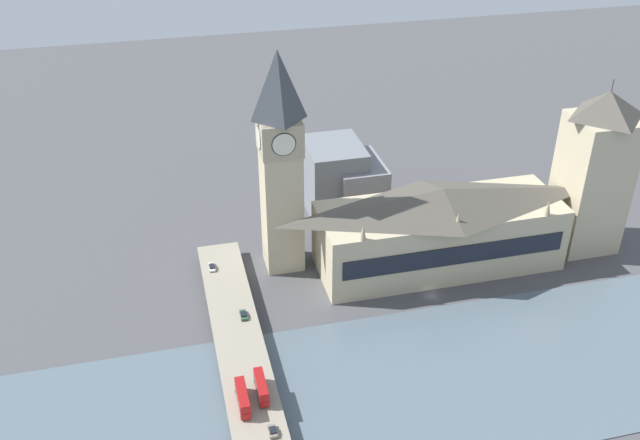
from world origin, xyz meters
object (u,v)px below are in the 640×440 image
Objects in this scene: car_southbound_mid at (212,267)px; car_southbound_lead at (273,431)px; clock_tower at (280,160)px; double_decker_bus_mid at (243,397)px; victoria_tower at (594,172)px; car_northbound_lead at (243,315)px; road_bridge at (253,404)px; parliament_hall at (440,228)px; double_decker_bus_rear at (261,387)px.

car_southbound_lead is at bearing -174.98° from car_southbound_mid.
double_decker_bus_mid is (-65.69, 23.61, -32.23)m from clock_tower.
clock_tower reaches higher than victoria_tower.
car_northbound_lead is 0.97× the size of car_southbound_mid.
victoria_tower is at bearing -96.85° from clock_tower.
clock_tower is 77.07m from road_bridge.
car_southbound_mid is at bearing 0.76° from double_decker_bus_mid.
parliament_hall is at bearing 90.06° from victoria_tower.
road_bridge is 4.37m from double_decker_bus_mid.
car_southbound_mid reaches higher than car_northbound_lead.
parliament_hall is 55.73m from victoria_tower.
double_decker_bus_rear is 59.96m from car_southbound_mid.
road_bridge is at bearing 112.74° from victoria_tower.
victoria_tower reaches higher than parliament_hall.
double_decker_bus_mid is 12.44m from car_southbound_lead.
car_northbound_lead is at bearing 104.67° from parliament_hall.
clock_tower is at bearing -13.23° from car_southbound_lead.
double_decker_bus_rear is 32.63m from car_northbound_lead.
car_southbound_lead reaches higher than car_southbound_mid.
parliament_hall is 17.37× the size of car_northbound_lead.
car_southbound_lead is (-13.56, -0.38, -1.90)m from double_decker_bus_rear.
parliament_hall is 94.09m from car_southbound_lead.
victoria_tower is 5.65× the size of double_decker_bus_rear.
double_decker_bus_mid is at bearing 171.21° from car_northbound_lead.
parliament_hall reaches higher than double_decker_bus_mid.
clock_tower is at bearing -16.25° from double_decker_bus_rear.
victoria_tower is at bearing -94.03° from car_southbound_mid.
double_decker_bus_rear is (-63.07, 18.39, -32.24)m from clock_tower.
victoria_tower is at bearing -67.26° from road_bridge.
road_bridge is 36.91× the size of car_southbound_lead.
road_bridge is 12.09m from car_southbound_lead.
double_decker_bus_rear is at bearing -174.21° from car_southbound_mid.
car_southbound_lead is at bearing 166.77° from clock_tower.
double_decker_bus_mid reaches higher than car_northbound_lead.
car_northbound_lead is (32.58, -0.22, -1.94)m from double_decker_bus_rear.
road_bridge is 14.03× the size of double_decker_bus_rear.
parliament_hall is 7.07× the size of double_decker_bus_mid.
clock_tower is 76.88m from double_decker_bus_mid.
double_decker_bus_rear is (-50.55, 122.59, -21.56)m from victoria_tower.
double_decker_bus_mid is (-53.17, 127.81, -21.55)m from victoria_tower.
victoria_tower is at bearing -89.94° from parliament_hall.
car_northbound_lead is at bearing 0.19° from car_southbound_lead.
double_decker_bus_rear is (2.62, -5.22, -0.01)m from double_decker_bus_mid.
parliament_hall is 0.53× the size of road_bridge.
double_decker_bus_rear is at bearing 163.75° from clock_tower.
car_southbound_lead reaches higher than car_northbound_lead.
clock_tower is at bearing -19.77° from double_decker_bus_mid.
victoria_tower reaches higher than car_southbound_mid.
car_southbound_lead is (-10.94, -5.60, -1.91)m from double_decker_bus_mid.
victoria_tower reaches higher than road_bridge.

